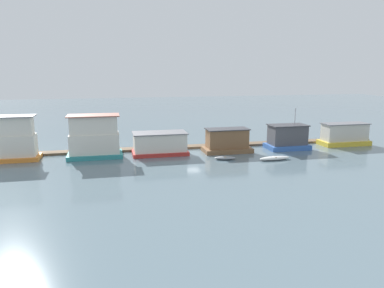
% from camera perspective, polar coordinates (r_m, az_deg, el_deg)
% --- Properties ---
extents(ground_plane, '(200.00, 200.00, 0.00)m').
position_cam_1_polar(ground_plane, '(51.29, -0.24, -1.32)').
color(ground_plane, slate).
extents(dock_walkway, '(59.60, 1.86, 0.30)m').
position_cam_1_polar(dock_walkway, '(54.26, -0.95, -0.44)').
color(dock_walkway, brown).
rests_on(dock_walkway, ground_plane).
extents(houseboat_orange, '(5.75, 3.38, 5.62)m').
position_cam_1_polar(houseboat_orange, '(51.56, -25.41, 0.49)').
color(houseboat_orange, orange).
rests_on(houseboat_orange, ground_plane).
extents(houseboat_teal, '(6.94, 3.95, 5.52)m').
position_cam_1_polar(houseboat_teal, '(49.83, -14.66, 0.95)').
color(houseboat_teal, teal).
rests_on(houseboat_teal, ground_plane).
extents(houseboat_red, '(7.36, 3.99, 2.97)m').
position_cam_1_polar(houseboat_red, '(50.29, -4.93, 0.07)').
color(houseboat_red, red).
rests_on(houseboat_red, ground_plane).
extents(houseboat_brown, '(6.61, 3.61, 3.25)m').
position_cam_1_polar(houseboat_brown, '(51.74, 5.36, 0.42)').
color(houseboat_brown, brown).
rests_on(houseboat_brown, ground_plane).
extents(houseboat_blue, '(5.92, 3.67, 5.84)m').
position_cam_1_polar(houseboat_blue, '(55.19, 14.33, 0.96)').
color(houseboat_blue, '#3866B7').
rests_on(houseboat_blue, ground_plane).
extents(houseboat_yellow, '(7.34, 3.24, 3.30)m').
position_cam_1_polar(houseboat_yellow, '(60.74, 22.20, 1.33)').
color(houseboat_yellow, gold).
rests_on(houseboat_yellow, ground_plane).
extents(dinghy_grey, '(2.84, 1.61, 0.43)m').
position_cam_1_polar(dinghy_grey, '(47.52, 5.05, -2.13)').
color(dinghy_grey, gray).
rests_on(dinghy_grey, ground_plane).
extents(dinghy_white, '(4.11, 1.25, 0.49)m').
position_cam_1_polar(dinghy_white, '(48.22, 12.48, -2.12)').
color(dinghy_white, white).
rests_on(dinghy_white, ground_plane).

